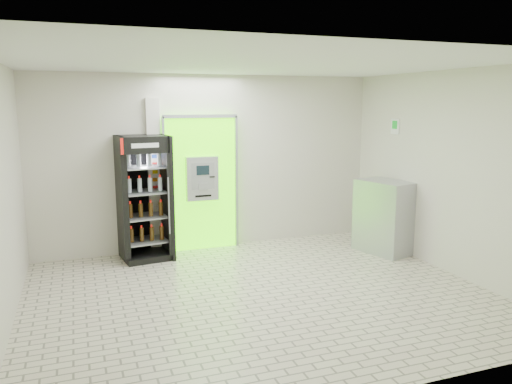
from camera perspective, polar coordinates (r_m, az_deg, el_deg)
name	(u,v)px	position (r m, az deg, el deg)	size (l,w,h in m)	color
ground	(260,295)	(6.77, 0.50, -11.69)	(6.00, 6.00, 0.00)	beige
room_shell	(261,157)	(6.32, 0.53, 4.00)	(6.00, 6.00, 6.00)	beige
atm_assembly	(201,182)	(8.65, -6.31, 1.11)	(1.30, 0.24, 2.33)	#4EF700
pillar	(155,177)	(8.52, -11.49, 1.71)	(0.22, 0.11, 2.60)	silver
beverage_cooler	(145,200)	(8.26, -12.62, -0.94)	(0.84, 0.79, 2.01)	black
steel_cabinet	(385,217)	(8.76, 14.52, -2.74)	(0.86, 1.06, 1.23)	#A6A9AE
exit_sign	(395,126)	(8.95, 15.62, 7.23)	(0.02, 0.22, 0.26)	white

